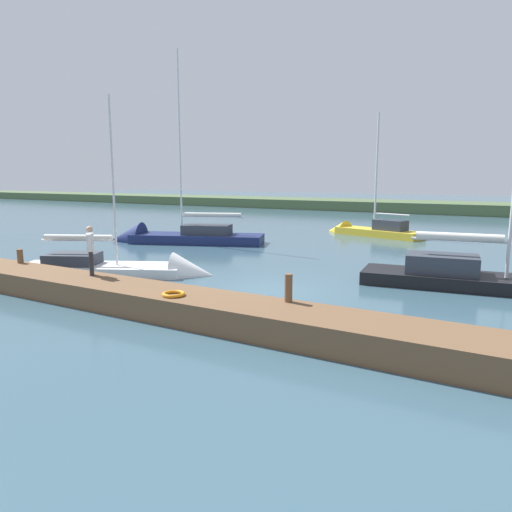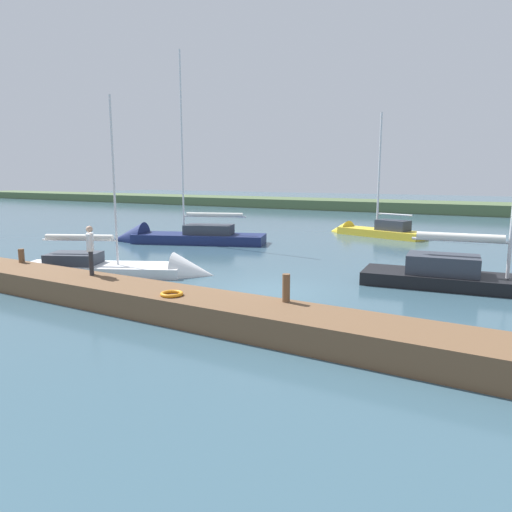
% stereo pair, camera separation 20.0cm
% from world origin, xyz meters
% --- Properties ---
extents(ground_plane, '(200.00, 200.00, 0.00)m').
position_xyz_m(ground_plane, '(0.00, 0.00, 0.00)').
color(ground_plane, '#385666').
extents(far_shoreline, '(180.00, 8.00, 2.40)m').
position_xyz_m(far_shoreline, '(0.00, -43.56, 0.00)').
color(far_shoreline, '#4C603D').
rests_on(far_shoreline, ground_plane).
extents(dock_pier, '(24.42, 1.90, 0.74)m').
position_xyz_m(dock_pier, '(0.00, 4.07, 0.37)').
color(dock_pier, brown).
rests_on(dock_pier, ground_plane).
extents(mooring_post_near, '(0.22, 0.22, 0.54)m').
position_xyz_m(mooring_post_near, '(9.28, 3.40, 1.02)').
color(mooring_post_near, brown).
rests_on(mooring_post_near, dock_pier).
extents(mooring_post_far, '(0.21, 0.21, 0.77)m').
position_xyz_m(mooring_post_far, '(-2.44, 3.40, 1.13)').
color(mooring_post_far, brown).
rests_on(mooring_post_far, dock_pier).
extents(life_ring_buoy, '(0.66, 0.66, 0.10)m').
position_xyz_m(life_ring_buoy, '(0.69, 4.45, 0.79)').
color(life_ring_buoy, orange).
rests_on(life_ring_buoy, dock_pier).
extents(sailboat_far_right, '(9.53, 3.27, 10.42)m').
position_xyz_m(sailboat_far_right, '(-7.57, -4.33, 0.14)').
color(sailboat_far_right, black).
rests_on(sailboat_far_right, ground_plane).
extents(sailboat_mid_channel, '(9.93, 5.58, 12.54)m').
position_xyz_m(sailboat_mid_channel, '(11.23, -8.24, 0.23)').
color(sailboat_mid_channel, navy).
rests_on(sailboat_mid_channel, ground_plane).
extents(sailboat_outer_mooring, '(8.31, 5.32, 8.32)m').
position_xyz_m(sailboat_outer_mooring, '(6.49, 0.31, 0.08)').
color(sailboat_outer_mooring, white).
rests_on(sailboat_outer_mooring, ground_plane).
extents(sailboat_near_dock, '(7.62, 3.82, 9.24)m').
position_xyz_m(sailboat_near_dock, '(1.77, -18.09, 0.16)').
color(sailboat_near_dock, gold).
rests_on(sailboat_near_dock, ground_plane).
extents(person_on_dock, '(0.49, 0.48, 1.71)m').
position_xyz_m(person_on_dock, '(4.96, 3.63, 1.73)').
color(person_on_dock, '#28282D').
rests_on(person_on_dock, dock_pier).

